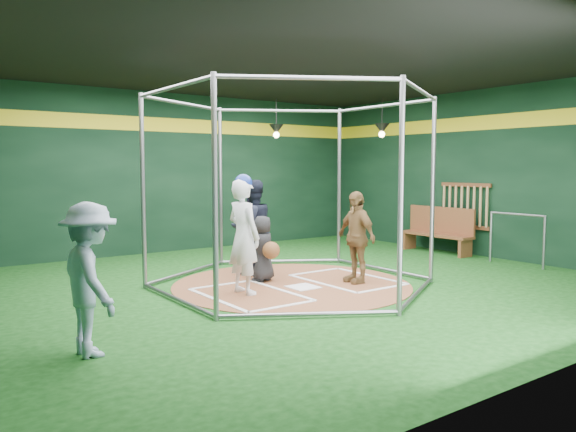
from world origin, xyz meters
TOP-DOWN VIEW (x-y plane):
  - room_shell at (0.00, 0.01)m, footprint 10.10×9.10m
  - clay_disc at (0.00, 0.00)m, footprint 3.80×3.80m
  - home_plate at (0.00, -0.30)m, footprint 0.43×0.43m
  - batter_box_left at (-0.95, -0.25)m, footprint 1.17×1.77m
  - batter_box_right at (0.95, -0.25)m, footprint 1.17×1.77m
  - batting_cage at (-0.00, -0.00)m, footprint 4.05×4.67m
  - bat_rack at (4.93, 0.40)m, footprint 0.07×1.25m
  - pendant_lamp_near at (2.20, 3.60)m, footprint 0.34×0.34m
  - pendant_lamp_far at (4.00, 2.00)m, footprint 0.34×0.34m
  - batter_figure at (-0.96, -0.11)m, footprint 0.48×0.66m
  - visitor_leopard at (0.94, -0.48)m, footprint 0.43×0.89m
  - catcher_figure at (-0.23, 0.46)m, footprint 0.61×0.64m
  - umpire at (-0.07, 1.07)m, footprint 0.83×0.66m
  - bystander_blue at (-3.61, -1.52)m, footprint 0.60×1.01m
  - dugout_bench at (4.63, 0.85)m, footprint 0.40×1.72m
  - steel_railing at (4.55, -1.07)m, footprint 0.05×1.16m

SIDE VIEW (x-z plane):
  - clay_disc at x=0.00m, z-range 0.00..0.01m
  - batter_box_left at x=-0.95m, z-range 0.01..0.02m
  - batter_box_right at x=0.95m, z-range 0.01..0.02m
  - home_plate at x=0.00m, z-range 0.01..0.02m
  - dugout_bench at x=4.63m, z-range 0.01..1.02m
  - catcher_figure at x=-0.23m, z-range 0.01..1.09m
  - steel_railing at x=4.55m, z-range 0.17..1.17m
  - visitor_leopard at x=0.94m, z-range 0.01..1.49m
  - bystander_blue at x=-3.61m, z-range 0.00..1.54m
  - umpire at x=-0.07m, z-range 0.01..1.66m
  - batter_figure at x=-0.96m, z-range 0.01..1.77m
  - bat_rack at x=4.93m, z-range 0.56..1.54m
  - batting_cage at x=0.00m, z-range 0.00..3.00m
  - room_shell at x=0.00m, z-range -0.01..3.52m
  - pendant_lamp_near at x=2.20m, z-range 2.29..3.19m
  - pendant_lamp_far at x=4.00m, z-range 2.29..3.19m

